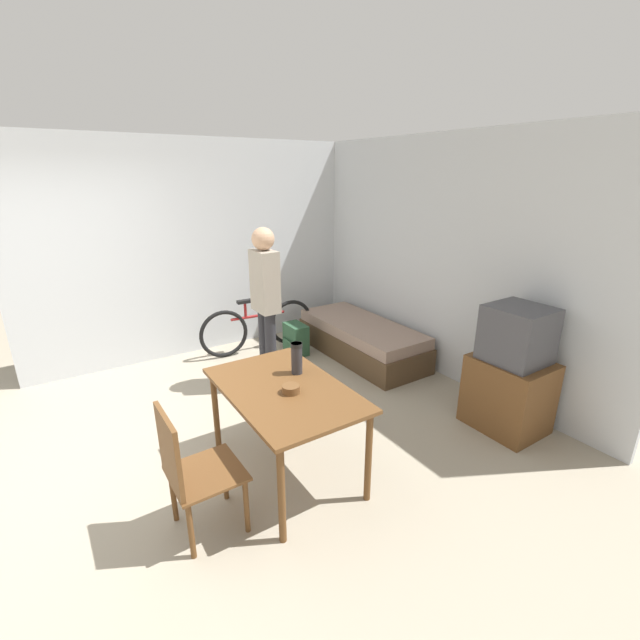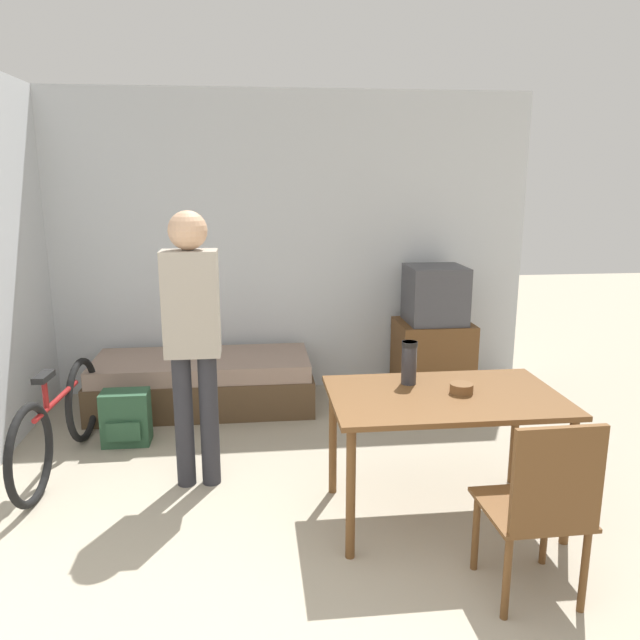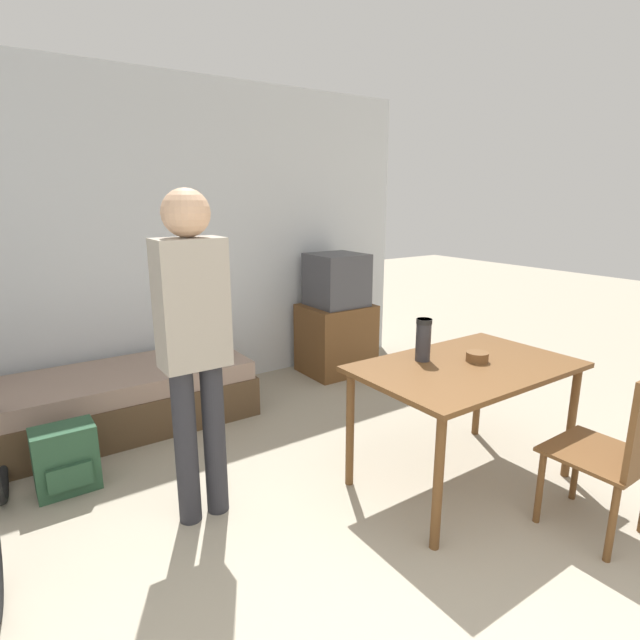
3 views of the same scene
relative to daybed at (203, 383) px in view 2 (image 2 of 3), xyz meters
The scene contains 10 objects.
wall_back 1.36m from the daybed, 40.83° to the left, with size 4.81×0.06×2.70m.
daybed is the anchor object (origin of this frame).
tv 2.08m from the daybed, ahead, with size 0.66×0.55×1.19m.
dining_table 2.50m from the daybed, 52.15° to the right, with size 1.31×0.82×0.76m.
wooden_chair 3.25m from the daybed, 57.90° to the right, with size 0.46×0.46×0.93m.
bicycle 1.38m from the daybed, 130.24° to the right, with size 0.17×1.59×0.73m.
person_standing 1.60m from the daybed, 87.33° to the right, with size 0.34×0.24×1.76m.
thermos_flask 2.30m from the daybed, 52.17° to the right, with size 0.09×0.09×0.26m.
mate_bowl 2.58m from the daybed, 50.35° to the right, with size 0.13×0.13×0.06m.
backpack 0.86m from the daybed, 127.06° to the right, with size 0.35×0.24×0.41m.
Camera 2 is at (-0.14, -1.91, 1.97)m, focal length 35.00 mm.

